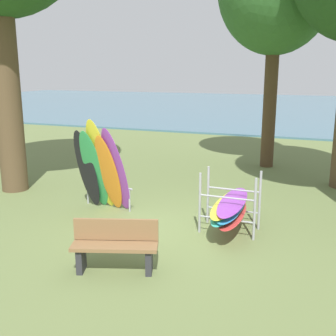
% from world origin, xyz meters
% --- Properties ---
extents(ground_plane, '(80.00, 80.00, 0.00)m').
position_xyz_m(ground_plane, '(0.00, 0.00, 0.00)').
color(ground_plane, olive).
extents(lake_water, '(80.00, 36.00, 0.10)m').
position_xyz_m(lake_water, '(0.00, 30.95, 0.05)').
color(lake_water, '#477084').
rests_on(lake_water, ground).
extents(leaning_board_pile, '(1.44, 0.86, 2.21)m').
position_xyz_m(leaning_board_pile, '(-1.70, 0.57, 0.99)').
color(leaning_board_pile, black).
rests_on(leaning_board_pile, ground).
extents(board_storage_rack, '(1.15, 2.13, 1.25)m').
position_xyz_m(board_storage_rack, '(1.37, 0.43, 0.52)').
color(board_storage_rack, '#9EA0A5').
rests_on(board_storage_rack, ground).
extents(park_bench, '(1.46, 0.84, 0.85)m').
position_xyz_m(park_bench, '(0.00, -1.94, 0.45)').
color(park_bench, '#2D2D33').
rests_on(park_bench, ground).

